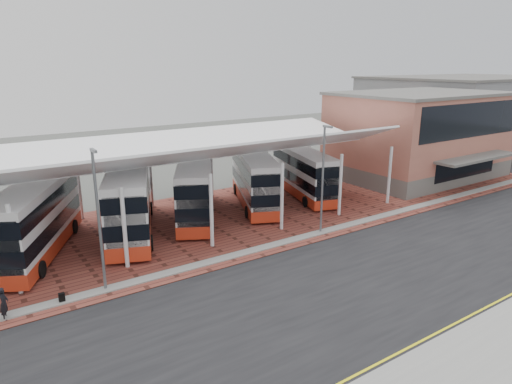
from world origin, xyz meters
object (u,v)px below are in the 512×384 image
at_px(bus_2, 130,200).
at_px(bus_5, 304,173).
at_px(bus_4, 255,180).
at_px(bus_3, 195,190).
at_px(bus_1, 35,221).
at_px(terminal, 419,134).
at_px(pedestrian, 4,303).

xyz_separation_m(bus_2, bus_5, (16.91, 0.38, -0.32)).
bearing_deg(bus_5, bus_2, -161.82).
distance_m(bus_2, bus_4, 11.51).
distance_m(bus_2, bus_3, 5.64).
relative_size(bus_2, bus_3, 1.10).
distance_m(bus_1, bus_3, 12.12).
xyz_separation_m(terminal, bus_4, (-21.22, 0.88, -2.33)).
distance_m(bus_2, bus_5, 16.92).
bearing_deg(bus_2, bus_3, 26.81).
distance_m(bus_3, pedestrian, 17.33).
bearing_deg(bus_5, bus_4, -165.59).
xyz_separation_m(terminal, pedestrian, (-41.99, -7.92, -3.75)).
bearing_deg(pedestrian, bus_3, -42.83).
distance_m(terminal, bus_5, 16.00).
height_order(bus_5, pedestrian, bus_5).
xyz_separation_m(bus_4, pedestrian, (-20.77, -8.80, -1.42)).
bearing_deg(bus_4, bus_2, -153.20).
bearing_deg(bus_1, bus_2, 31.83).
relative_size(bus_3, bus_4, 1.00).
relative_size(bus_2, bus_4, 1.10).
relative_size(bus_1, bus_2, 0.92).
height_order(bus_4, pedestrian, bus_4).
bearing_deg(terminal, bus_2, 179.53).
distance_m(bus_1, bus_5, 23.39).
bearing_deg(bus_1, terminal, 27.74).
bearing_deg(bus_3, pedestrian, -121.73).
xyz_separation_m(bus_1, bus_3, (12.07, 1.04, -0.02)).
xyz_separation_m(bus_2, bus_3, (5.61, 0.54, -0.16)).
bearing_deg(bus_1, bus_3, 32.33).
xyz_separation_m(bus_1, bus_5, (23.38, 0.88, -0.17)).
relative_size(bus_1, bus_5, 1.05).
xyz_separation_m(terminal, bus_5, (-15.80, 0.65, -2.43)).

